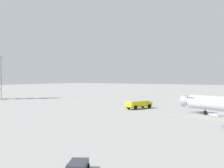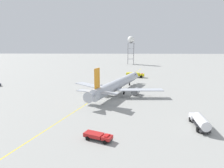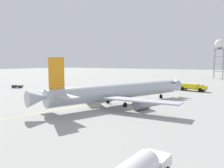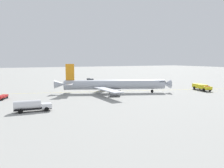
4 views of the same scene
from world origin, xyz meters
name	(u,v)px [view 3 (image 3 of 4)]	position (x,y,z in m)	size (l,w,h in m)	color
ground_plane	(104,106)	(0.00, 0.00, 0.00)	(600.00, 600.00, 0.00)	#9E9E99
airliner_main	(120,92)	(-3.33, 2.66, 3.06)	(42.85, 32.92, 11.18)	#B2B7C1
baggage_truck_truck	(17,86)	(-13.44, -50.07, 0.72)	(3.63, 4.40, 1.22)	#232326
fire_tender_truck	(192,87)	(-39.57, 12.13, 1.53)	(4.94, 10.18, 2.50)	#232326
radar_tower	(219,46)	(-112.77, 13.96, 20.61)	(5.94, 5.94, 24.66)	slate
taxiway_centreline	(102,103)	(-2.91, -2.42, 0.00)	(152.52, 45.09, 0.01)	yellow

